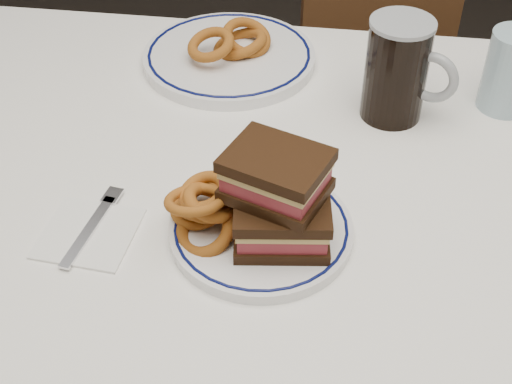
# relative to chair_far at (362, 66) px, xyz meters

# --- Properties ---
(dining_table) EXTENTS (1.27, 0.87, 0.75)m
(dining_table) POSITION_rel_chair_far_xyz_m (-0.15, -0.82, 0.20)
(dining_table) COLOR white
(dining_table) RESTS_ON floor
(chair_far) EXTENTS (0.46, 0.46, 0.81)m
(chair_far) POSITION_rel_chair_far_xyz_m (0.00, 0.00, 0.00)
(chair_far) COLOR #442515
(chair_far) RESTS_ON floor
(main_plate) EXTENTS (0.24, 0.24, 0.02)m
(main_plate) POSITION_rel_chair_far_xyz_m (-0.14, -0.96, 0.32)
(main_plate) COLOR white
(main_plate) RESTS_ON dining_table
(reuben_sandwich) EXTENTS (0.15, 0.13, 0.12)m
(reuben_sandwich) POSITION_rel_chair_far_xyz_m (-0.11, -0.97, 0.39)
(reuben_sandwich) COLOR black
(reuben_sandwich) RESTS_ON main_plate
(onion_rings_main) EXTENTS (0.10, 0.12, 0.10)m
(onion_rings_main) POSITION_rel_chair_far_xyz_m (-0.21, -0.97, 0.36)
(onion_rings_main) COLOR brown
(onion_rings_main) RESTS_ON main_plate
(ketchup_ramekin) EXTENTS (0.05, 0.05, 0.03)m
(ketchup_ramekin) POSITION_rel_chair_far_xyz_m (-0.18, -0.88, 0.34)
(ketchup_ramekin) COLOR white
(ketchup_ramekin) RESTS_ON main_plate
(beer_mug) EXTENTS (0.14, 0.10, 0.16)m
(beer_mug) POSITION_rel_chair_far_xyz_m (0.04, -0.66, 0.39)
(beer_mug) COLOR black
(beer_mug) RESTS_ON dining_table
(water_glass) EXTENTS (0.08, 0.08, 0.13)m
(water_glass) POSITION_rel_chair_far_xyz_m (0.21, -0.61, 0.37)
(water_glass) COLOR #9AB8C7
(water_glass) RESTS_ON dining_table
(far_plate) EXTENTS (0.30, 0.30, 0.02)m
(far_plate) POSITION_rel_chair_far_xyz_m (-0.25, -0.54, 0.32)
(far_plate) COLOR white
(far_plate) RESTS_ON dining_table
(onion_rings_far) EXTENTS (0.15, 0.14, 0.07)m
(onion_rings_far) POSITION_rel_chair_far_xyz_m (-0.24, -0.54, 0.35)
(onion_rings_far) COLOR brown
(onion_rings_far) RESTS_ON far_plate
(napkin_fork) EXTENTS (0.13, 0.16, 0.01)m
(napkin_fork) POSITION_rel_chair_far_xyz_m (-0.36, -0.99, 0.31)
(napkin_fork) COLOR white
(napkin_fork) RESTS_ON dining_table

